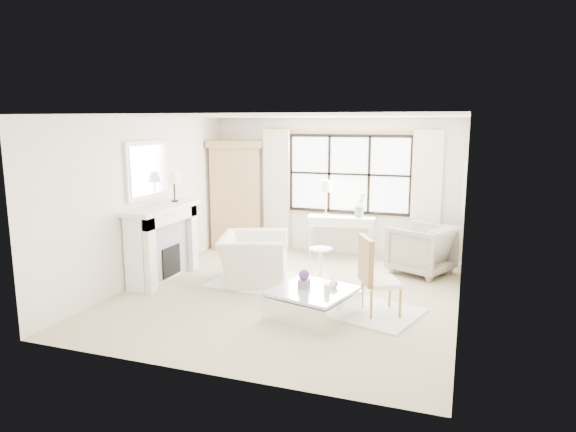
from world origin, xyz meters
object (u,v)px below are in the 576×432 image
object	(u,v)px
armoire	(236,193)
coffee_table	(312,303)
console_table	(341,236)
club_armchair	(253,259)

from	to	relation	value
armoire	coffee_table	world-z (taller)	armoire
console_table	club_armchair	xyz separation A→B (m)	(-0.98, -2.12, -0.01)
club_armchair	coffee_table	xyz separation A→B (m)	(1.36, -1.15, -0.21)
console_table	coffee_table	world-z (taller)	console_table
armoire	club_armchair	world-z (taller)	armoire
console_table	coffee_table	xyz separation A→B (m)	(0.39, -3.27, -0.22)
armoire	club_armchair	xyz separation A→B (m)	(1.30, -2.13, -0.75)
console_table	coffee_table	size ratio (longest dim) A/B	1.11
coffee_table	club_armchair	bearing A→B (deg)	155.09
console_table	club_armchair	distance (m)	2.33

